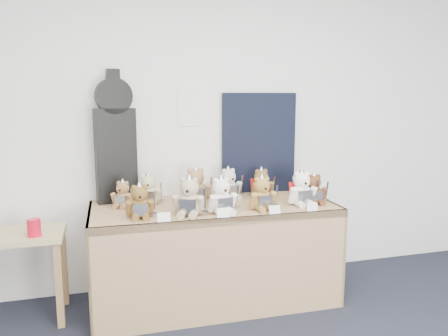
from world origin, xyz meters
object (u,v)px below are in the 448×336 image
object	(u,v)px
teddy_back_centre_right	(229,185)
teddy_back_right	(261,185)
guitar_case	(115,139)
teddy_back_centre_left	(196,187)
teddy_front_right	(262,195)
teddy_front_far_right	(302,190)
teddy_front_end	(314,190)
display_table	(216,228)
teddy_front_centre	(222,197)
red_cup	(34,228)
teddy_back_far_left	(123,195)
teddy_front_far_left	(140,203)
teddy_back_left	(149,191)
teddy_front_left	(189,198)
teddy_back_end	(298,185)
side_table	(6,250)

from	to	relation	value
teddy_back_centre_right	teddy_back_right	xyz separation A→B (m)	(0.29, -0.02, -0.01)
guitar_case	teddy_back_centre_left	size ratio (longest dim) A/B	3.30
teddy_back_centre_right	teddy_front_right	bearing A→B (deg)	-86.25
teddy_front_right	teddy_back_right	distance (m)	0.42
teddy_front_far_right	teddy_front_end	distance (m)	0.12
display_table	teddy_front_right	size ratio (longest dim) A/B	6.65
teddy_front_centre	teddy_front_right	xyz separation A→B (m)	(0.32, 0.01, -0.01)
teddy_front_centre	teddy_back_centre_left	distance (m)	0.39
teddy_front_centre	teddy_front_end	distance (m)	0.79
red_cup	teddy_back_right	distance (m)	1.80
teddy_back_far_left	teddy_front_far_right	bearing A→B (deg)	13.16
teddy_front_centre	teddy_front_end	size ratio (longest dim) A/B	1.11
teddy_front_far_left	teddy_front_end	size ratio (longest dim) A/B	1.00
display_table	teddy_back_left	distance (m)	0.62
teddy_back_centre_right	teddy_front_centre	bearing A→B (deg)	-128.30
teddy_front_left	display_table	bearing A→B (deg)	57.74
teddy_front_right	teddy_back_end	bearing A→B (deg)	35.19
teddy_back_centre_right	teddy_back_right	world-z (taller)	teddy_back_centre_right
teddy_front_left	teddy_back_centre_right	world-z (taller)	teddy_front_left
display_table	teddy_front_centre	xyz separation A→B (m)	(-0.00, -0.18, 0.29)
teddy_front_left	teddy_front_right	size ratio (longest dim) A/B	1.10
teddy_front_right	teddy_back_left	bearing A→B (deg)	149.26
red_cup	teddy_back_far_left	xyz separation A→B (m)	(0.63, 0.17, 0.16)
guitar_case	teddy_front_far_right	bearing A→B (deg)	-30.85
guitar_case	red_cup	xyz separation A→B (m)	(-0.59, -0.35, -0.58)
teddy_front_right	teddy_back_end	distance (m)	0.63
side_table	teddy_back_left	size ratio (longest dim) A/B	2.94
teddy_front_left	teddy_back_right	xyz separation A→B (m)	(0.70, 0.40, -0.02)
teddy_front_centre	teddy_front_right	bearing A→B (deg)	-8.38
guitar_case	teddy_front_far_left	world-z (taller)	guitar_case
red_cup	teddy_back_centre_left	size ratio (longest dim) A/B	0.39
teddy_front_far_right	teddy_front_end	bearing A→B (deg)	10.94
teddy_front_end	teddy_back_left	distance (m)	1.32
display_table	red_cup	world-z (taller)	display_table
teddy_back_left	teddy_back_end	world-z (taller)	teddy_back_left
display_table	side_table	size ratio (longest dim) A/B	2.38
red_cup	teddy_back_right	world-z (taller)	teddy_back_right
teddy_back_centre_left	teddy_back_end	xyz separation A→B (m)	(0.92, 0.04, -0.04)
side_table	teddy_back_centre_left	bearing A→B (deg)	2.42
teddy_front_left	teddy_back_centre_left	xyz separation A→B (m)	(0.13, 0.37, 0.00)
guitar_case	teddy_front_centre	xyz separation A→B (m)	(0.72, -0.56, -0.40)
teddy_back_right	teddy_back_far_left	distance (m)	1.16
teddy_front_end	teddy_back_left	world-z (taller)	teddy_back_left
display_table	teddy_back_far_left	bearing A→B (deg)	164.71
teddy_front_far_left	teddy_back_far_left	xyz separation A→B (m)	(-0.10, 0.35, -0.02)
teddy_front_far_left	teddy_back_end	bearing A→B (deg)	17.60
teddy_front_far_left	teddy_back_centre_left	distance (m)	0.59
teddy_front_left	teddy_back_centre_right	xyz separation A→B (m)	(0.42, 0.42, -0.01)
side_table	teddy_front_right	xyz separation A→B (m)	(1.85, -0.32, 0.36)
teddy_front_right	teddy_back_far_left	size ratio (longest dim) A/B	1.23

